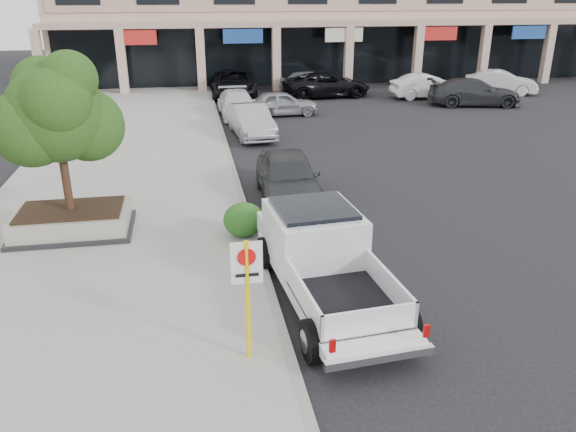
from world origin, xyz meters
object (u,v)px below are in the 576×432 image
at_px(no_parking_sign, 247,285).
at_px(lot_car_e, 310,81).
at_px(curb_car_d, 234,83).
at_px(lot_car_c, 474,92).
at_px(planter, 72,221).
at_px(curb_car_a, 288,177).
at_px(curb_car_c, 237,104).
at_px(lot_car_b, 427,86).
at_px(curb_car_b, 251,121).
at_px(lot_car_f, 501,82).
at_px(lot_car_a, 282,103).
at_px(pickup_truck, 328,263).
at_px(planter_tree, 63,113).
at_px(lot_car_d, 327,85).

distance_m(no_parking_sign, lot_car_e, 30.22).
bearing_deg(curb_car_d, lot_car_c, -18.03).
height_order(planter, curb_car_a, curb_car_a).
bearing_deg(no_parking_sign, curb_car_c, 85.10).
bearing_deg(lot_car_c, lot_car_b, 44.84).
xyz_separation_m(no_parking_sign, curb_car_b, (2.07, 17.16, -0.90)).
bearing_deg(lot_car_f, curb_car_a, 161.28).
distance_m(lot_car_a, lot_car_b, 10.55).
height_order(curb_car_b, lot_car_e, curb_car_b).
height_order(planter, no_parking_sign, no_parking_sign).
bearing_deg(pickup_truck, lot_car_e, 73.74).
xyz_separation_m(pickup_truck, curb_car_d, (0.34, 26.17, -0.09)).
bearing_deg(planter_tree, curb_car_b, 59.89).
xyz_separation_m(no_parking_sign, lot_car_d, (8.06, 26.77, -0.87)).
distance_m(curb_car_a, lot_car_d, 19.30).
bearing_deg(planter_tree, lot_car_e, 63.02).
distance_m(lot_car_a, lot_car_c, 11.72).
distance_m(curb_car_b, lot_car_d, 11.32).
xyz_separation_m(curb_car_c, lot_car_b, (12.33, 3.43, 0.07)).
distance_m(planter, no_parking_sign, 7.83).
distance_m(planter_tree, no_parking_sign, 8.00).
height_order(curb_car_a, lot_car_d, curb_car_a).
height_order(curb_car_a, lot_car_e, curb_car_a).
bearing_deg(curb_car_c, curb_car_b, -88.68).
distance_m(no_parking_sign, pickup_truck, 2.81).
bearing_deg(curb_car_a, curb_car_c, 93.92).
distance_m(pickup_truck, curb_car_c, 19.83).
height_order(planter_tree, lot_car_d, planter_tree).
bearing_deg(curb_car_c, lot_car_e, 51.96).
bearing_deg(lot_car_d, curb_car_c, 123.68).
bearing_deg(lot_car_c, lot_car_f, -34.57).
bearing_deg(lot_car_c, planter, 140.27).
height_order(planter, lot_car_c, lot_car_c).
distance_m(planter_tree, lot_car_b, 26.07).
height_order(planter_tree, lot_car_e, planter_tree).
xyz_separation_m(curb_car_d, lot_car_e, (5.21, 1.17, -0.14)).
height_order(lot_car_d, lot_car_f, lot_car_d).
relative_size(curb_car_a, lot_car_e, 1.14).
relative_size(curb_car_d, lot_car_c, 1.12).
distance_m(pickup_truck, lot_car_b, 26.29).
relative_size(curb_car_a, lot_car_a, 1.19).
bearing_deg(curb_car_c, lot_car_b, 14.31).
bearing_deg(pickup_truck, lot_car_a, 78.41).
bearing_deg(curb_car_c, planter, -112.74).
relative_size(lot_car_b, lot_car_c, 0.85).
bearing_deg(curb_car_b, lot_car_b, 27.92).
height_order(lot_car_b, lot_car_c, lot_car_c).
relative_size(planter, pickup_truck, 0.55).
distance_m(planter, curb_car_d, 22.48).
xyz_separation_m(no_parking_sign, lot_car_f, (19.64, 25.91, -0.88)).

